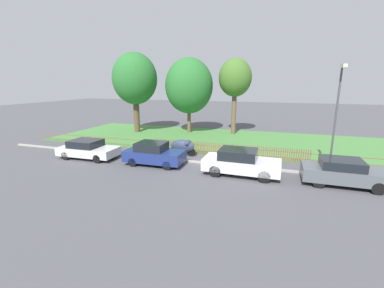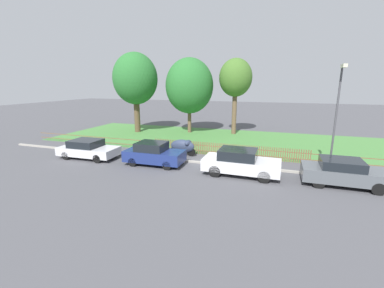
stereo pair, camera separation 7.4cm
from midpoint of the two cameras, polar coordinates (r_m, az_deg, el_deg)
ground_plane at (r=16.74m, az=5.83°, el=-4.79°), size 120.00×120.00×0.00m
kerb_stone at (r=16.81m, az=5.91°, el=-4.49°), size 35.17×0.20×0.12m
grass_strip at (r=24.17m, az=9.91°, el=0.75°), size 35.17×11.06×0.01m
park_fence at (r=18.77m, az=7.41°, el=-1.33°), size 35.17×0.05×0.94m
parked_car_silver_hatchback at (r=19.60m, az=-22.21°, el=-1.03°), size 4.22×1.98×1.31m
parked_car_black_saloon at (r=16.86m, az=-8.59°, el=-2.14°), size 3.87×1.82×1.48m
parked_car_navy_estate at (r=15.06m, az=10.60°, el=-3.97°), size 4.37×1.91×1.51m
parked_car_red_compact at (r=15.50m, az=30.58°, el=-5.38°), size 4.15×1.86×1.39m
covered_motorcycle at (r=18.77m, az=-2.12°, el=-0.45°), size 1.96×0.85×1.19m
tree_nearest_kerb at (r=28.40m, az=-12.66°, el=13.90°), size 4.67×4.67×8.35m
tree_behind_motorcycle at (r=27.46m, az=-0.75°, el=12.76°), size 4.98×4.98×7.79m
tree_mid_park at (r=27.03m, az=9.48°, el=14.18°), size 3.31×3.31×7.66m
street_lamp at (r=16.44m, az=29.45°, el=6.93°), size 0.20×0.79×6.17m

